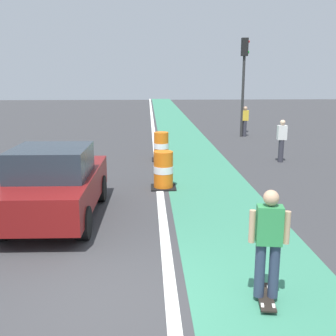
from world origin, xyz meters
The scene contains 10 objects.
ground_plane centered at (0.00, 0.00, 0.00)m, with size 100.00×100.00×0.00m, color #38383A.
bike_lane_strip centered at (2.40, 12.00, 0.00)m, with size 2.50×80.00×0.01m, color #387F60.
lane_divider_stripe centered at (0.90, 12.00, 0.01)m, with size 0.20×80.00×0.01m, color silver.
skateboarder_on_lane centered at (2.27, -0.16, 0.91)m, with size 0.56×0.82×1.69m.
parked_sedan_nearest centered at (-1.54, 3.54, 0.83)m, with size 1.99×4.14×1.70m.
traffic_barrel_front centered at (1.02, 6.01, 0.53)m, with size 0.73×0.73×1.09m.
traffic_barrel_mid centered at (1.09, 10.05, 0.53)m, with size 0.73×0.73×1.09m.
traffic_light_corner centered at (5.61, 16.04, 3.50)m, with size 0.41×0.32×5.10m.
pedestrian_crossing centered at (5.78, 16.08, 0.86)m, with size 0.34×0.20×1.61m.
pedestrian_waiting centered at (5.61, 9.44, 0.86)m, with size 0.34×0.20×1.61m.
Camera 1 is at (0.58, -5.45, 3.23)m, focal length 43.39 mm.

